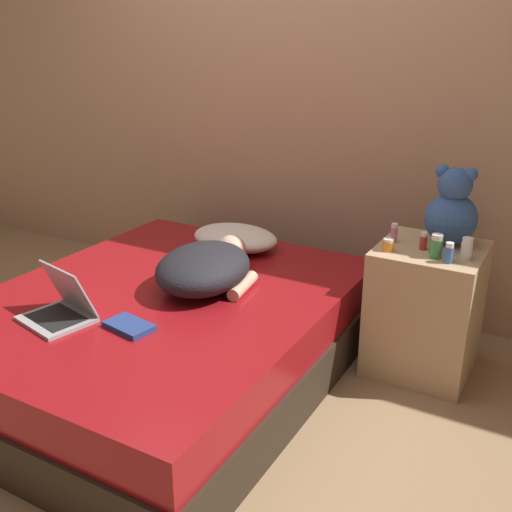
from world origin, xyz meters
TOP-DOWN VIEW (x-y plane):
  - ground_plane at (0.00, 0.00)m, footprint 12.00×12.00m
  - wall_back at (0.00, 1.22)m, footprint 8.00×0.06m
  - bed at (0.00, 0.00)m, footprint 1.54×1.88m
  - nightstand at (1.07, 0.68)m, footprint 0.48×0.49m
  - pillow at (-0.02, 0.69)m, footprint 0.50×0.36m
  - person_lying at (0.14, 0.18)m, footprint 0.50×0.72m
  - laptop at (-0.21, -0.42)m, footprint 0.33×0.30m
  - teddy_bear at (1.12, 0.77)m, footprint 0.24×0.24m
  - bottle_blue at (1.18, 0.52)m, footprint 0.04×0.04m
  - bottle_orange at (0.90, 0.53)m, footprint 0.05×0.05m
  - bottle_red at (1.04, 0.63)m, footprint 0.03×0.03m
  - bottle_pink at (0.88, 0.67)m, footprint 0.03×0.03m
  - bottle_green at (1.11, 0.55)m, footprint 0.05×0.05m
  - bottle_white at (1.23, 0.60)m, footprint 0.05×0.05m
  - book at (0.10, -0.35)m, footprint 0.22×0.16m

SIDE VIEW (x-z plane):
  - ground_plane at x=0.00m, z-range 0.00..0.00m
  - bed at x=0.00m, z-range 0.00..0.42m
  - nightstand at x=1.07m, z-range 0.00..0.63m
  - book at x=0.10m, z-range 0.43..0.45m
  - laptop at x=-0.21m, z-range 0.36..0.60m
  - pillow at x=-0.02m, z-range 0.43..0.55m
  - person_lying at x=0.14m, z-range 0.42..0.63m
  - bottle_orange at x=0.90m, z-range 0.63..0.69m
  - bottle_red at x=1.04m, z-range 0.63..0.71m
  - bottle_pink at x=0.88m, z-range 0.63..0.72m
  - bottle_blue at x=1.18m, z-range 0.63..0.72m
  - bottle_white at x=1.23m, z-range 0.63..0.73m
  - bottle_green at x=1.11m, z-range 0.63..0.74m
  - teddy_bear at x=1.12m, z-range 0.61..0.98m
  - wall_back at x=0.00m, z-range 0.00..2.60m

